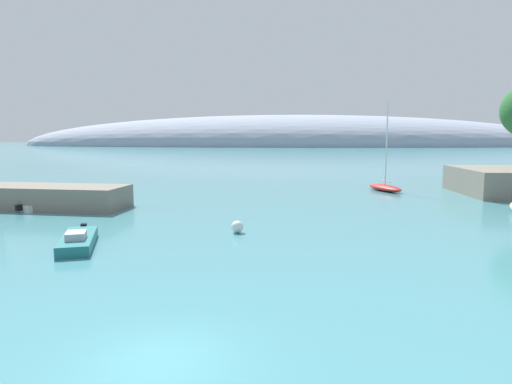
% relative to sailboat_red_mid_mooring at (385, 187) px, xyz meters
% --- Properties ---
extents(water, '(600.00, 600.00, 0.00)m').
position_rel_sailboat_red_mid_mooring_xyz_m(water, '(-15.29, -39.12, -0.48)').
color(water, teal).
rests_on(water, ground).
extents(distant_ridge, '(284.41, 71.36, 31.46)m').
position_rel_sailboat_red_mid_mooring_xyz_m(distant_ridge, '(-3.67, 186.83, -0.48)').
color(distant_ridge, '#8E99AD').
rests_on(distant_ridge, ground).
extents(sailboat_red_mid_mooring, '(3.69, 5.89, 9.92)m').
position_rel_sailboat_red_mid_mooring_xyz_m(sailboat_red_mid_mooring, '(0.00, 0.00, 0.00)').
color(sailboat_red_mid_mooring, red).
rests_on(sailboat_red_mid_mooring, water).
extents(motorboat_teal_foreground, '(3.28, 6.00, 1.02)m').
position_rel_sailboat_red_mid_mooring_xyz_m(motorboat_teal_foreground, '(-23.41, -26.34, -0.13)').
color(motorboat_teal_foreground, '#1E6B70').
rests_on(motorboat_teal_foreground, water).
extents(motorboat_white_outer, '(3.51, 4.46, 0.94)m').
position_rel_sailboat_red_mid_mooring_xyz_m(motorboat_white_outer, '(-31.90, -13.65, -0.17)').
color(motorboat_white_outer, white).
rests_on(motorboat_white_outer, water).
extents(mooring_buoy_white, '(0.79, 0.79, 0.79)m').
position_rel_sailboat_red_mid_mooring_xyz_m(mooring_buoy_white, '(-14.62, -22.34, -0.09)').
color(mooring_buoy_white, silver).
rests_on(mooring_buoy_white, water).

